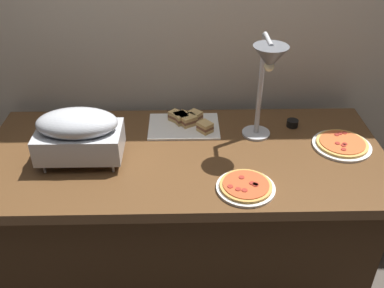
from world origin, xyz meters
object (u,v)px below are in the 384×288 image
at_px(chafing_dish, 78,133).
at_px(sandwich_platter, 186,122).
at_px(sauce_cup_near, 292,123).
at_px(heat_lamp, 267,68).
at_px(pizza_plate_front, 245,187).
at_px(pizza_plate_center, 342,144).

height_order(chafing_dish, sandwich_platter, chafing_dish).
xyz_separation_m(sandwich_platter, sauce_cup_near, (0.55, -0.01, -0.00)).
bearing_deg(sandwich_platter, heat_lamp, -30.80).
distance_m(heat_lamp, pizza_plate_front, 0.52).
bearing_deg(pizza_plate_front, pizza_plate_center, 31.88).
bearing_deg(pizza_plate_front, chafing_dish, 162.68).
distance_m(pizza_plate_center, sandwich_platter, 0.78).
distance_m(sandwich_platter, sauce_cup_near, 0.55).
height_order(heat_lamp, sandwich_platter, heat_lamp).
bearing_deg(chafing_dish, sauce_cup_near, 15.43).
bearing_deg(chafing_dish, sandwich_platter, 31.98).
distance_m(chafing_dish, sauce_cup_near, 1.07).
relative_size(pizza_plate_front, pizza_plate_center, 0.89).
xyz_separation_m(chafing_dish, pizza_plate_center, (1.22, 0.09, -0.13)).
distance_m(pizza_plate_front, pizza_plate_center, 0.59).
bearing_deg(sauce_cup_near, heat_lamp, -135.65).
bearing_deg(sandwich_platter, pizza_plate_center, -15.76).
bearing_deg(sauce_cup_near, pizza_plate_front, -120.98).
relative_size(chafing_dish, sauce_cup_near, 6.30).
height_order(heat_lamp, sauce_cup_near, heat_lamp).
bearing_deg(pizza_plate_front, sauce_cup_near, 59.02).
bearing_deg(pizza_plate_center, sandwich_platter, 164.24).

